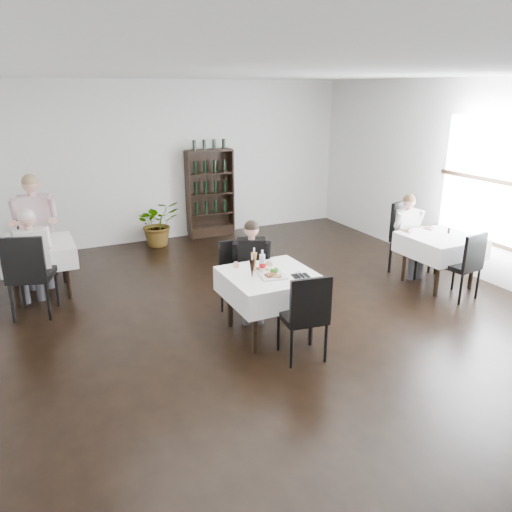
{
  "coord_description": "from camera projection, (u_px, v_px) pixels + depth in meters",
  "views": [
    {
      "loc": [
        -2.84,
        -4.86,
        2.83
      ],
      "look_at": [
        -0.38,
        0.2,
        0.94
      ],
      "focal_mm": 35.0,
      "sensor_mm": 36.0,
      "label": 1
    }
  ],
  "objects": [
    {
      "name": "pilsner_lager",
      "position": [
        254.0,
        263.0,
        5.81
      ],
      "size": [
        0.07,
        0.07,
        0.31
      ],
      "color": "#C18431",
      "rests_on": "main_table"
    },
    {
      "name": "diner_left_near",
      "position": [
        31.0,
        252.0,
        6.51
      ],
      "size": [
        0.56,
        0.58,
        1.39
      ],
      "color": "#42424A",
      "rests_on": "ground"
    },
    {
      "name": "room_shell",
      "position": [
        293.0,
        210.0,
        5.74
      ],
      "size": [
        9.0,
        9.0,
        9.0
      ],
      "color": "black",
      "rests_on": "ground"
    },
    {
      "name": "diner_main",
      "position": [
        252.0,
        262.0,
        6.31
      ],
      "size": [
        0.56,
        0.59,
        1.27
      ],
      "color": "#42424A",
      "rests_on": "ground"
    },
    {
      "name": "right_table",
      "position": [
        440.0,
        245.0,
        7.39
      ],
      "size": [
        0.98,
        0.98,
        0.77
      ],
      "color": "black",
      "rests_on": "ground"
    },
    {
      "name": "main_chair_near",
      "position": [
        306.0,
        312.0,
        5.3
      ],
      "size": [
        0.52,
        0.52,
        1.0
      ],
      "color": "black",
      "rests_on": "ground"
    },
    {
      "name": "coke_bottle",
      "position": [
        262.0,
        264.0,
        5.83
      ],
      "size": [
        0.07,
        0.07,
        0.28
      ],
      "color": "silver",
      "rests_on": "main_table"
    },
    {
      "name": "napkin_cutlery",
      "position": [
        301.0,
        276.0,
        5.76
      ],
      "size": [
        0.22,
        0.21,
        0.02
      ],
      "color": "black",
      "rests_on": "main_table"
    },
    {
      "name": "plate_near",
      "position": [
        273.0,
        275.0,
        5.74
      ],
      "size": [
        0.33,
        0.33,
        0.09
      ],
      "color": "white",
      "rests_on": "main_table"
    },
    {
      "name": "main_chair_far",
      "position": [
        238.0,
        273.0,
        6.45
      ],
      "size": [
        0.48,
        0.48,
        0.98
      ],
      "color": "black",
      "rests_on": "ground"
    },
    {
      "name": "right_chair_far",
      "position": [
        407.0,
        233.0,
        7.94
      ],
      "size": [
        0.66,
        0.66,
        1.14
      ],
      "color": "black",
      "rests_on": "ground"
    },
    {
      "name": "left_chair_near",
      "position": [
        29.0,
        271.0,
        6.31
      ],
      "size": [
        0.65,
        0.65,
        1.12
      ],
      "color": "black",
      "rests_on": "ground"
    },
    {
      "name": "potted_tree",
      "position": [
        158.0,
        223.0,
        9.36
      ],
      "size": [
        0.82,
        0.72,
        0.86
      ],
      "primitive_type": "imported",
      "rotation": [
        0.0,
        0.0,
        0.07
      ],
      "color": "#2B5C1F",
      "rests_on": "ground"
    },
    {
      "name": "diner_right_far",
      "position": [
        409.0,
        229.0,
        7.8
      ],
      "size": [
        0.5,
        0.51,
        1.29
      ],
      "color": "#42424A",
      "rests_on": "ground"
    },
    {
      "name": "window_right",
      "position": [
        503.0,
        186.0,
        7.18
      ],
      "size": [
        0.06,
        2.3,
        1.85
      ],
      "color": "white",
      "rests_on": "room_shell"
    },
    {
      "name": "right_chair_near",
      "position": [
        465.0,
        261.0,
        6.89
      ],
      "size": [
        0.5,
        0.51,
        0.98
      ],
      "color": "black",
      "rests_on": "ground"
    },
    {
      "name": "pilsner_dark",
      "position": [
        252.0,
        269.0,
        5.64
      ],
      "size": [
        0.07,
        0.07,
        0.29
      ],
      "color": "black",
      "rests_on": "main_table"
    },
    {
      "name": "diner_left_far",
      "position": [
        35.0,
        221.0,
        7.41
      ],
      "size": [
        0.66,
        0.68,
        1.65
      ],
      "color": "#42424A",
      "rests_on": "ground"
    },
    {
      "name": "plate_far",
      "position": [
        262.0,
        268.0,
        5.97
      ],
      "size": [
        0.22,
        0.22,
        0.07
      ],
      "color": "white",
      "rests_on": "main_table"
    },
    {
      "name": "left_chair_far",
      "position": [
        40.0,
        241.0,
        7.56
      ],
      "size": [
        0.61,
        0.61,
        1.11
      ],
      "color": "black",
      "rests_on": "ground"
    },
    {
      "name": "wine_shelf",
      "position": [
        210.0,
        194.0,
        9.88
      ],
      "size": [
        0.9,
        0.28,
        1.75
      ],
      "color": "black",
      "rests_on": "ground"
    },
    {
      "name": "pepper_mill",
      "position": [
        449.0,
        231.0,
        7.45
      ],
      "size": [
        0.04,
        0.04,
        0.09
      ],
      "primitive_type": "cylinder",
      "rotation": [
        0.0,
        0.0,
        -0.38
      ],
      "color": "black",
      "rests_on": "right_table"
    },
    {
      "name": "main_table",
      "position": [
        270.0,
        285.0,
        5.9
      ],
      "size": [
        1.03,
        1.03,
        0.77
      ],
      "color": "black",
      "rests_on": "ground"
    },
    {
      "name": "left_table",
      "position": [
        38.0,
        253.0,
        7.04
      ],
      "size": [
        0.98,
        0.98,
        0.77
      ],
      "color": "black",
      "rests_on": "ground"
    }
  ]
}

